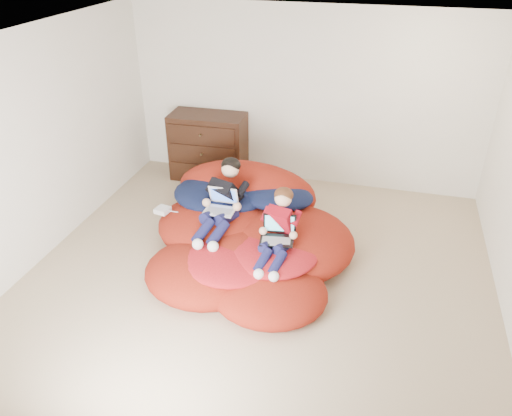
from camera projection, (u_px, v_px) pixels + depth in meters
The scene contains 9 objects.
room_shell at pixel (258, 260), 5.38m from camera, with size 5.10×5.10×2.77m.
dresser at pixel (209, 146), 7.41m from camera, with size 1.11×0.62×0.98m.
beanbag_pile at pixel (247, 234), 5.76m from camera, with size 2.37×2.48×0.88m.
cream_pillow at pixel (218, 172), 6.36m from camera, with size 0.40×0.25×0.25m, color white.
older_boy at pixel (224, 197), 5.67m from camera, with size 0.40×1.10×0.66m.
younger_boy at pixel (279, 227), 5.22m from camera, with size 0.34×0.89×0.65m.
laptop_white at pixel (221, 204), 5.62m from camera, with size 0.34×0.32×0.24m.
laptop_black at pixel (278, 233), 5.22m from camera, with size 0.38×0.33×0.26m.
power_adapter at pixel (163, 210), 5.91m from camera, with size 0.15×0.15×0.06m, color silver.
Camera 1 is at (1.12, -4.25, 3.38)m, focal length 35.00 mm.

